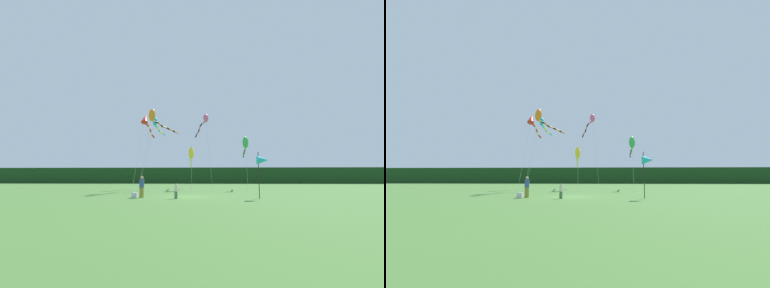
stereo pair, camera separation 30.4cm
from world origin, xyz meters
The scene contains 12 objects.
ground_plane centered at (0.00, 0.00, 0.00)m, with size 120.00×120.00×0.00m, color #477533.
distant_treeline centered at (0.00, 45.00, 2.05)m, with size 108.00×2.43×4.10m, color #193D19.
person_adult centered at (-3.91, -1.30, 0.99)m, with size 0.39×0.39×1.78m.
person_child centered at (-0.93, -2.11, 0.66)m, with size 0.26×0.26×1.18m.
cooler_box centered at (-4.51, -1.24, 0.21)m, with size 0.44×0.43×0.43m, color silver.
banner_flag_pole centered at (6.11, -1.81, 3.06)m, with size 0.90×0.70×3.77m.
kite_cyan centered at (-5.89, 15.15, 9.76)m, with size 2.12×8.71×10.72m.
kite_green centered at (7.02, 12.29, 6.19)m, with size 1.12×9.34×7.34m.
kite_yellow centered at (-0.39, 12.01, 4.74)m, with size 0.79×5.73×5.85m.
kite_orange centered at (-5.08, 9.53, 9.45)m, with size 4.09×6.79×10.52m.
kite_red centered at (-5.57, 7.04, 8.34)m, with size 0.88×8.71×9.24m.
kite_rainbow centered at (1.39, 15.56, 10.10)m, with size 2.68×8.27×11.11m.
Camera 2 is at (1.62, -23.10, 1.75)m, focal length 24.21 mm.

